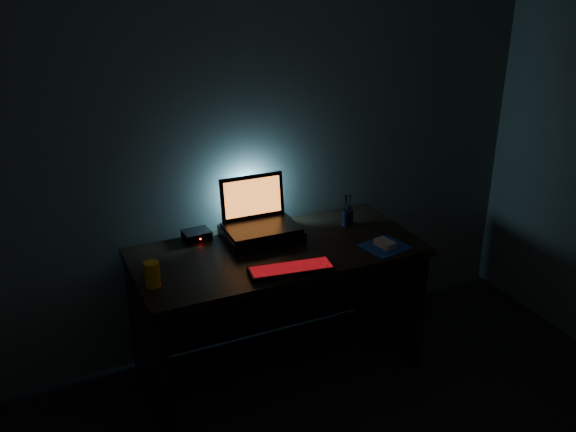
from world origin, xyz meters
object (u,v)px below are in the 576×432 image
object	(u,v)px
keyboard	(291,269)
mouse	(385,244)
juice_glass	(152,274)
router	(197,235)
laptop	(258,215)
pen_cup	(348,218)

from	to	relation	value
keyboard	mouse	xyz separation A→B (m)	(0.56, 0.04, 0.01)
juice_glass	router	world-z (taller)	juice_glass
keyboard	laptop	bearing A→B (deg)	96.99
juice_glass	mouse	bearing A→B (deg)	-4.76
juice_glass	router	xyz separation A→B (m)	(0.34, 0.40, -0.04)
keyboard	juice_glass	size ratio (longest dim) A/B	3.49
laptop	keyboard	bearing A→B (deg)	-89.97
mouse	laptop	bearing A→B (deg)	132.32
juice_glass	router	distance (m)	0.53
laptop	router	world-z (taller)	laptop
laptop	mouse	bearing A→B (deg)	-35.46
keyboard	mouse	distance (m)	0.56
laptop	juice_glass	size ratio (longest dim) A/B	3.13
keyboard	juice_glass	world-z (taller)	juice_glass
keyboard	pen_cup	distance (m)	0.64
pen_cup	juice_glass	distance (m)	1.19
keyboard	juice_glass	bearing A→B (deg)	175.95
laptop	router	size ratio (longest dim) A/B	2.64
mouse	juice_glass	distance (m)	1.21
keyboard	router	bearing A→B (deg)	127.67
laptop	router	xyz separation A→B (m)	(-0.32, 0.09, -0.10)
pen_cup	router	world-z (taller)	pen_cup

